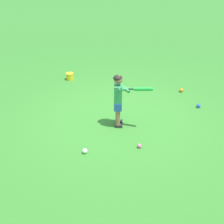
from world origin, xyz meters
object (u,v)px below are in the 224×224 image
Objects in this scene: child_batter at (120,96)px; play_ball_near_batter at (181,90)px; play_ball_behind_batter at (139,146)px; play_ball_far_right at (85,151)px; toy_bucket at (70,76)px; play_ball_by_bucket at (198,106)px.

child_batter is 2.33m from play_ball_near_batter.
play_ball_far_right is at bearing 32.61° from play_ball_behind_batter.
play_ball_near_batter is (-1.06, -3.19, 0.00)m from play_ball_far_right.
child_batter is 14.17× the size of play_ball_behind_batter.
toy_bucket is (2.15, -1.68, -0.55)m from child_batter.
child_batter reaches higher than play_ball_behind_batter.
play_ball_by_bucket is at bearing -134.55° from child_batter.
play_ball_near_batter is at bearing -172.47° from toy_bucket.
toy_bucket is at bearing -39.21° from play_ball_behind_batter.
play_ball_near_batter reaches higher than play_ball_far_right.
toy_bucket is at bearing -55.08° from play_ball_far_right.
child_batter reaches higher than play_ball_far_right.
play_ball_far_right is at bearing 71.65° from play_ball_near_batter.
play_ball_far_right is at bearing 57.78° from play_ball_by_bucket.
play_ball_behind_batter is 0.35× the size of toy_bucket.
play_ball_near_batter is at bearing -52.55° from play_ball_by_bucket.
play_ball_near_batter is at bearing -112.32° from child_batter.
play_ball_far_right is 0.41× the size of toy_bucket.
toy_bucket is (1.95, -2.79, 0.05)m from play_ball_far_right.
play_ball_behind_batter is 2.67m from play_ball_near_batter.
toy_bucket reaches higher than play_ball_behind_batter.
play_ball_behind_batter is at bearing -147.39° from play_ball_far_right.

